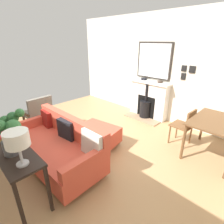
# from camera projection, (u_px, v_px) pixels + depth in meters

# --- Properties ---
(ground_plane) EXTENTS (4.92, 5.71, 0.01)m
(ground_plane) POSITION_uv_depth(u_px,v_px,m) (86.00, 147.00, 3.71)
(ground_plane) COLOR tan
(wall_left) EXTENTS (0.12, 5.71, 2.78)m
(wall_left) POSITION_uv_depth(u_px,v_px,m) (154.00, 68.00, 4.79)
(wall_left) COLOR beige
(wall_left) RESTS_ON ground
(fireplace) EXTENTS (0.60, 1.20, 1.06)m
(fireplace) POSITION_uv_depth(u_px,v_px,m) (148.00, 101.00, 4.99)
(fireplace) COLOR #9E7A5B
(fireplace) RESTS_ON ground
(mirror_over_mantel) EXTENTS (0.04, 1.01, 0.95)m
(mirror_over_mantel) POSITION_uv_depth(u_px,v_px,m) (154.00, 61.00, 4.65)
(mirror_over_mantel) COLOR #2D2823
(mantel_bowl_near) EXTENTS (0.15, 0.15, 0.05)m
(mantel_bowl_near) POSITION_uv_depth(u_px,v_px,m) (144.00, 79.00, 4.92)
(mantel_bowl_near) COLOR black
(mantel_bowl_near) RESTS_ON fireplace
(mantel_bowl_far) EXTENTS (0.14, 0.14, 0.05)m
(mantel_bowl_far) POSITION_uv_depth(u_px,v_px,m) (160.00, 82.00, 4.59)
(mantel_bowl_far) COLOR #47382D
(mantel_bowl_far) RESTS_ON fireplace
(sofa) EXTENTS (0.91, 1.93, 0.84)m
(sofa) POSITION_uv_depth(u_px,v_px,m) (58.00, 146.00, 3.10)
(sofa) COLOR #B2B2B7
(sofa) RESTS_ON ground
(ottoman) EXTENTS (0.76, 0.93, 0.42)m
(ottoman) POSITION_uv_depth(u_px,v_px,m) (98.00, 135.00, 3.67)
(ottoman) COLOR #B2B2B7
(ottoman) RESTS_ON ground
(armchair_accent) EXTENTS (0.71, 0.63, 0.85)m
(armchair_accent) POSITION_uv_depth(u_px,v_px,m) (38.00, 110.00, 4.35)
(armchair_accent) COLOR #4C3321
(armchair_accent) RESTS_ON ground
(console_table) EXTENTS (0.41, 1.69, 0.76)m
(console_table) POSITION_uv_depth(u_px,v_px,m) (7.00, 148.00, 2.48)
(console_table) COLOR black
(console_table) RESTS_ON ground
(table_lamp_far_end) EXTENTS (0.27, 0.27, 0.44)m
(table_lamp_far_end) POSITION_uv_depth(u_px,v_px,m) (17.00, 140.00, 1.91)
(table_lamp_far_end) COLOR #B2B2B7
(table_lamp_far_end) RESTS_ON console_table
(potted_plant) EXTENTS (0.42, 0.42, 0.58)m
(potted_plant) POSITION_uv_depth(u_px,v_px,m) (8.00, 131.00, 2.11)
(potted_plant) COLOR #4C4C51
(potted_plant) RESTS_ON console_table
(book_stack) EXTENTS (0.28, 0.21, 0.07)m
(book_stack) POSITION_uv_depth(u_px,v_px,m) (1.00, 137.00, 2.54)
(book_stack) COLOR olive
(book_stack) RESTS_ON console_table
(dining_table) EXTENTS (1.08, 0.84, 0.75)m
(dining_table) POSITION_uv_depth(u_px,v_px,m) (217.00, 126.00, 3.17)
(dining_table) COLOR brown
(dining_table) RESTS_ON ground
(dining_chair_near_fireplace) EXTENTS (0.42, 0.42, 0.81)m
(dining_chair_near_fireplace) POSITION_uv_depth(u_px,v_px,m) (185.00, 124.00, 3.59)
(dining_chair_near_fireplace) COLOR brown
(dining_chair_near_fireplace) RESTS_ON ground
(photo_gallery_row) EXTENTS (0.02, 0.33, 0.34)m
(photo_gallery_row) POSITION_uv_depth(u_px,v_px,m) (187.00, 71.00, 4.12)
(photo_gallery_row) COLOR black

